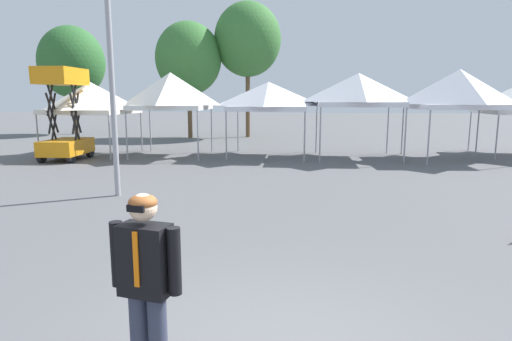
{
  "coord_description": "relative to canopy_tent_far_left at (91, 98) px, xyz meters",
  "views": [
    {
      "loc": [
        0.24,
        -3.8,
        2.54
      ],
      "look_at": [
        -0.51,
        3.47,
        1.3
      ],
      "focal_mm": 30.18,
      "sensor_mm": 36.0,
      "label": 1
    }
  ],
  "objects": [
    {
      "name": "person_foreground",
      "position": [
        7.99,
        -15.17,
        -1.49
      ],
      "size": [
        0.64,
        0.32,
        1.78
      ],
      "color": "#33384C",
      "rests_on": "ground"
    },
    {
      "name": "canopy_tent_left_of_center",
      "position": [
        11.62,
        0.05,
        0.33
      ],
      "size": [
        3.41,
        3.41,
        3.54
      ],
      "color": "#9E9EA3",
      "rests_on": "ground"
    },
    {
      "name": "canopy_tent_right_of_center",
      "position": [
        7.86,
        0.26,
        0.07
      ],
      "size": [
        3.33,
        3.33,
        3.2
      ],
      "color": "#9E9EA3",
      "rests_on": "ground"
    },
    {
      "name": "canopy_tent_center",
      "position": [
        15.59,
        -0.05,
        0.35
      ],
      "size": [
        3.69,
        3.69,
        3.67
      ],
      "color": "#9E9EA3",
      "rests_on": "ground"
    },
    {
      "name": "canopy_tent_behind_center",
      "position": [
        3.65,
        -0.06,
        0.29
      ],
      "size": [
        3.15,
        3.15,
        3.61
      ],
      "color": "#9E9EA3",
      "rests_on": "ground"
    },
    {
      "name": "tree_behind_tents_left",
      "position": [
        -6.39,
        10.34,
        2.4
      ],
      "size": [
        4.4,
        4.4,
        7.35
      ],
      "color": "brown",
      "rests_on": "ground"
    },
    {
      "name": "scissor_lift",
      "position": [
        -0.33,
        -1.73,
        -1.38
      ],
      "size": [
        1.5,
        2.36,
        3.71
      ],
      "color": "black",
      "rests_on": "ground"
    },
    {
      "name": "canopy_tent_far_left",
      "position": [
        0.0,
        0.0,
        0.0
      ],
      "size": [
        3.49,
        3.49,
        3.22
      ],
      "color": "#9E9EA3",
      "rests_on": "ground"
    },
    {
      "name": "tree_behind_tents_center",
      "position": [
        2.24,
        8.55,
        2.41
      ],
      "size": [
        4.09,
        4.09,
        7.19
      ],
      "color": "brown",
      "rests_on": "ground"
    },
    {
      "name": "tree_behind_tents_right",
      "position": [
        5.85,
        9.45,
        3.61
      ],
      "size": [
        4.21,
        4.21,
        8.47
      ],
      "color": "brown",
      "rests_on": "ground"
    }
  ]
}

